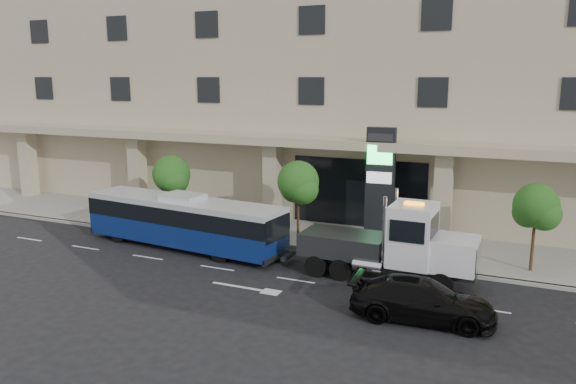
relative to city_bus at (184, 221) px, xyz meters
name	(u,v)px	position (x,y,z in m)	size (l,w,h in m)	color
ground	(308,270)	(7.22, -0.61, -1.47)	(120.00, 120.00, 0.00)	black
sidewalk	(342,240)	(7.22, 4.39, -1.39)	(120.00, 6.00, 0.15)	gray
curb	(323,256)	(7.22, 1.39, -1.39)	(120.00, 0.30, 0.15)	gray
convention_center	(393,59)	(7.22, 14.81, 8.50)	(60.00, 17.60, 20.00)	#BAAC8C
tree_left	(172,177)	(-2.75, 2.98, 1.64)	(2.27, 2.20, 4.22)	#422B19
tree_mid	(299,185)	(5.25, 2.98, 1.79)	(2.28, 2.20, 4.38)	#422B19
tree_right	(536,209)	(16.75, 2.98, 1.57)	(2.10, 2.00, 4.04)	#422B19
city_bus	(184,221)	(0.00, 0.00, 0.00)	(11.58, 3.56, 2.89)	black
tow_truck	(395,245)	(11.19, -0.43, 0.17)	(8.73, 2.33, 3.97)	#2D3033
black_sedan	(422,300)	(13.09, -4.03, -0.70)	(2.15, 5.29, 1.53)	black
signage_pylon	(380,184)	(9.07, 5.10, 1.77)	(1.56, 0.68, 6.08)	black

